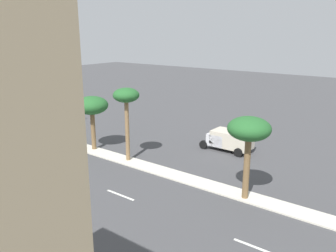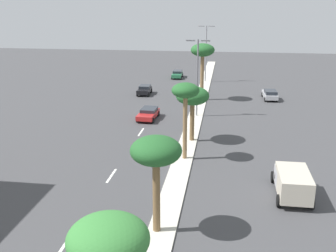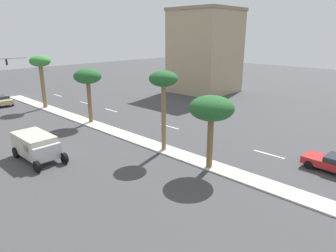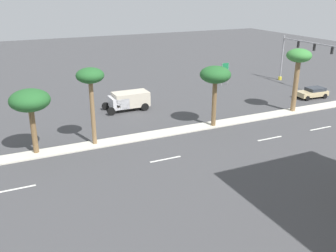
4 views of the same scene
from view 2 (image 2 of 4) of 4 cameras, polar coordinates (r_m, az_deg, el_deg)
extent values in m
plane|color=#424244|center=(40.08, 2.61, -3.09)|extent=(160.00, 160.00, 0.00)
cube|color=beige|center=(50.27, 3.86, 1.21)|extent=(1.80, 96.99, 0.12)
cube|color=silver|center=(34.17, -8.00, -6.96)|extent=(0.20, 2.80, 0.01)
cube|color=silver|center=(44.91, -3.83, -0.84)|extent=(0.20, 2.80, 0.01)
cube|color=silver|center=(51.89, -2.13, 1.68)|extent=(0.20, 2.80, 0.01)
cube|color=silver|center=(53.76, -1.75, 2.24)|extent=(0.20, 2.80, 0.01)
ellipsoid|color=#387F38|center=(13.75, -8.45, -15.54)|extent=(2.75, 2.75, 1.51)
cylinder|color=brown|center=(25.09, -1.65, -9.79)|extent=(0.46, 0.46, 4.81)
ellipsoid|color=#235B28|center=(23.89, -1.71, -3.48)|extent=(3.11, 3.11, 1.71)
cylinder|color=olive|center=(36.24, 2.42, -0.18)|extent=(0.39, 0.39, 5.91)
ellipsoid|color=#235B28|center=(35.38, 2.49, 5.06)|extent=(2.45, 2.45, 1.35)
cylinder|color=brown|center=(41.37, 3.42, 0.72)|extent=(0.47, 0.47, 4.11)
ellipsoid|color=#235B28|center=(40.70, 3.49, 4.29)|extent=(3.37, 3.37, 1.86)
cylinder|color=olive|center=(59.02, 4.83, 6.92)|extent=(0.52, 0.52, 6.56)
ellipsoid|color=#235B28|center=(58.45, 4.93, 10.66)|extent=(3.40, 3.40, 1.87)
cylinder|color=slate|center=(50.00, 4.16, 6.74)|extent=(0.20, 0.20, 9.43)
cube|color=slate|center=(49.45, 3.22, 11.98)|extent=(1.10, 0.24, 0.16)
cube|color=slate|center=(49.32, 5.35, 11.92)|extent=(1.10, 0.24, 0.16)
cylinder|color=gray|center=(72.59, 5.37, 10.13)|extent=(0.20, 0.20, 9.77)
cube|color=gray|center=(72.22, 4.74, 13.88)|extent=(1.10, 0.24, 0.16)
cube|color=gray|center=(72.12, 6.21, 13.84)|extent=(1.10, 0.24, 0.16)
cube|color=black|center=(62.95, -3.36, 5.04)|extent=(1.88, 3.96, 0.63)
cube|color=#262B33|center=(63.32, -3.28, 5.59)|extent=(1.66, 2.19, 0.39)
cylinder|color=black|center=(61.55, -2.80, 4.47)|extent=(0.23, 0.64, 0.64)
cylinder|color=black|center=(61.86, -4.36, 4.50)|extent=(0.23, 0.64, 0.64)
cylinder|color=black|center=(64.20, -2.38, 5.01)|extent=(0.23, 0.64, 0.64)
cylinder|color=black|center=(64.50, -3.88, 5.04)|extent=(0.23, 0.64, 0.64)
cube|color=#287047|center=(76.75, 1.31, 7.26)|extent=(1.92, 4.54, 0.57)
cube|color=#262B33|center=(77.22, 1.36, 7.70)|extent=(1.68, 2.51, 0.43)
cylinder|color=black|center=(75.19, 1.85, 6.82)|extent=(0.24, 0.65, 0.64)
cylinder|color=black|center=(75.35, 0.55, 6.86)|extent=(0.24, 0.65, 0.64)
cylinder|color=black|center=(78.27, 2.05, 7.24)|extent=(0.24, 0.65, 0.64)
cylinder|color=black|center=(78.42, 0.80, 7.27)|extent=(0.24, 0.65, 0.64)
cube|color=#B2B2B7|center=(61.68, 14.19, 4.28)|extent=(2.04, 4.69, 0.63)
cube|color=#262B33|center=(61.01, 14.30, 4.67)|extent=(1.75, 2.61, 0.49)
cylinder|color=black|center=(63.17, 13.19, 4.36)|extent=(0.25, 0.65, 0.64)
cylinder|color=black|center=(63.43, 14.72, 4.30)|extent=(0.25, 0.65, 0.64)
cylinder|color=black|center=(60.07, 13.58, 3.68)|extent=(0.25, 0.65, 0.64)
cylinder|color=black|center=(60.34, 15.19, 3.62)|extent=(0.25, 0.65, 0.64)
cube|color=red|center=(49.61, -2.83, 1.65)|extent=(2.18, 4.60, 0.55)
cube|color=#262B33|center=(50.01, -2.68, 2.34)|extent=(1.89, 2.56, 0.39)
cylinder|color=black|center=(48.00, -2.19, 0.78)|extent=(0.25, 0.65, 0.64)
cylinder|color=black|center=(48.45, -4.34, 0.90)|extent=(0.25, 0.65, 0.64)
cylinder|color=black|center=(50.96, -1.38, 1.77)|extent=(0.25, 0.65, 0.64)
cylinder|color=black|center=(51.38, -3.42, 1.87)|extent=(0.25, 0.65, 0.64)
cube|color=silver|center=(32.39, 16.89, -6.91)|extent=(2.23, 1.93, 1.26)
cube|color=beige|center=(30.95, 17.30, -7.70)|extent=(2.23, 4.11, 1.66)
cylinder|color=black|center=(33.61, 14.62, -6.98)|extent=(0.28, 0.90, 0.90)
cylinder|color=black|center=(33.95, 18.37, -7.07)|extent=(0.28, 0.90, 0.90)
cylinder|color=black|center=(29.95, 15.40, -10.16)|extent=(0.28, 0.90, 0.90)
cylinder|color=black|center=(30.33, 19.63, -10.21)|extent=(0.28, 0.90, 0.90)
camera|label=1|loc=(28.93, -56.58, 5.93)|focal=36.88mm
camera|label=3|loc=(54.10, 24.44, 11.67)|focal=32.09mm
camera|label=4|loc=(54.87, -33.05, 14.27)|focal=40.50mm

